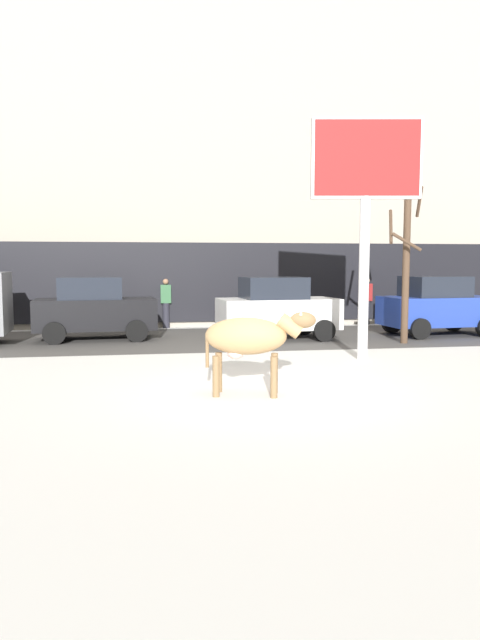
% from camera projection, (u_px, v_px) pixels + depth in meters
% --- Properties ---
extents(ground_plane, '(120.00, 120.00, 0.00)m').
position_uv_depth(ground_plane, '(272.00, 395.00, 9.94)').
color(ground_plane, white).
extents(road_strip, '(60.00, 5.60, 0.01)m').
position_uv_depth(road_strip, '(218.00, 338.00, 17.46)').
color(road_strip, '#514F4C').
rests_on(road_strip, ground).
extents(building_facade, '(44.00, 6.10, 13.00)m').
position_uv_depth(building_facade, '(198.00, 158.00, 23.03)').
color(building_facade, '#A39989').
rests_on(building_facade, ground).
extents(cow_tan, '(1.94, 0.92, 1.54)m').
position_uv_depth(cow_tan, '(250.00, 338.00, 9.84)').
color(cow_tan, tan).
rests_on(cow_tan, ground).
extents(billboard, '(2.52, 0.61, 5.56)m').
position_uv_depth(billboard, '(366.00, 173.00, 13.21)').
color(billboard, silver).
rests_on(billboard, ground).
extents(car_black_hatchback, '(3.62, 2.14, 1.86)m').
position_uv_depth(car_black_hatchback, '(95.00, 309.00, 17.13)').
color(car_black_hatchback, black).
rests_on(car_black_hatchback, ground).
extents(car_white_hatchback, '(3.62, 2.14, 1.86)m').
position_uv_depth(car_white_hatchback, '(277.00, 308.00, 17.22)').
color(car_white_hatchback, white).
rests_on(car_white_hatchback, ground).
extents(car_blue_hatchback, '(3.62, 2.14, 1.86)m').
position_uv_depth(car_blue_hatchback, '(437.00, 306.00, 18.22)').
color(car_blue_hatchback, '#233D9E').
rests_on(car_blue_hatchback, ground).
extents(pedestrian_near_billboard, '(0.36, 0.24, 1.73)m').
position_uv_depth(pedestrian_near_billboard, '(367.00, 301.00, 21.45)').
color(pedestrian_near_billboard, '#282833').
rests_on(pedestrian_near_billboard, ground).
extents(pedestrian_by_cars, '(0.36, 0.24, 1.73)m').
position_uv_depth(pedestrian_by_cars, '(166.00, 303.00, 20.28)').
color(pedestrian_by_cars, '#282833').
rests_on(pedestrian_by_cars, ground).
extents(bare_tree_left_lot, '(1.07, 1.18, 4.36)m').
position_uv_depth(bare_tree_left_lot, '(406.00, 264.00, 16.19)').
color(bare_tree_left_lot, '#4C3828').
rests_on(bare_tree_left_lot, ground).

